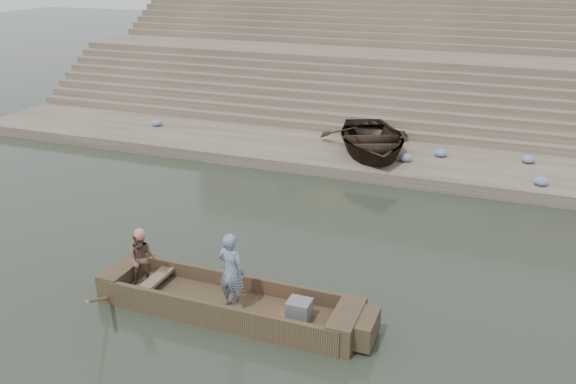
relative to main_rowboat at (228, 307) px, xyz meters
The scene contains 12 objects.
ground 2.43m from the main_rowboat, 83.51° to the left, with size 120.00×120.00×0.00m, color #293225.
lower_landing 10.42m from the main_rowboat, 88.49° to the left, with size 32.00×4.00×0.40m, color gray.
mid_landing 17.96m from the main_rowboat, 89.12° to the left, with size 32.00×3.00×2.80m, color gray.
upper_landing 25.04m from the main_rowboat, 89.37° to the left, with size 32.00×3.00×5.20m, color gray.
ghat_steps 19.68m from the main_rowboat, 89.20° to the left, with size 32.00×11.00×5.20m.
main_rowboat is the anchor object (origin of this frame).
rowboat_trim 0.29m from the main_rowboat, ahead, with size 6.04×2.63×1.97m.
standing_man 0.95m from the main_rowboat, 27.01° to the right, with size 0.60×0.40×1.65m, color navy.
rowing_man 2.14m from the main_rowboat, behind, with size 0.63×0.49×1.30m, color #246D52.
television 1.60m from the main_rowboat, ahead, with size 0.46×0.42×0.40m.
beached_rowboat 10.50m from the main_rowboat, 87.35° to the left, with size 3.38×4.73×0.98m, color #2D2116.
cloth_bundles 10.55m from the main_rowboat, 81.34° to the left, with size 15.15×2.56×0.26m.
Camera 1 is at (4.71, -11.91, 6.93)m, focal length 37.17 mm.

